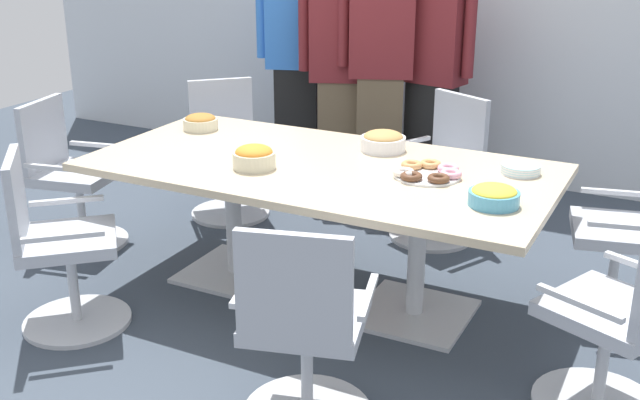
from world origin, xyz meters
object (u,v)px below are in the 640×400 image
(snack_bowl_chips_orange, at_px, (254,157))
(snack_bowl_pretzels, at_px, (200,122))
(snack_bowl_cookies, at_px, (383,141))
(donut_platter, at_px, (428,173))
(snack_bowl_chips_yellow, at_px, (494,195))
(plate_stack, at_px, (521,169))
(person_standing_2, at_px, (381,63))
(office_chair_2, at_px, (71,182))
(office_chair_0, at_px, (440,176))
(office_chair_3, at_px, (58,252))
(person_standing_0, at_px, (297,56))
(person_standing_1, at_px, (341,69))
(office_chair_1, at_px, (227,156))
(office_chair_6, at_px, (629,241))
(office_chair_5, at_px, (621,328))
(person_standing_3, at_px, (433,70))
(office_chair_4, at_px, (304,336))
(conference_table, at_px, (320,187))

(snack_bowl_chips_orange, height_order, snack_bowl_pretzels, snack_bowl_chips_orange)
(snack_bowl_cookies, height_order, donut_platter, snack_bowl_cookies)
(snack_bowl_chips_yellow, relative_size, plate_stack, 1.16)
(snack_bowl_chips_yellow, distance_m, plate_stack, 0.50)
(snack_bowl_chips_yellow, bearing_deg, person_standing_2, 126.09)
(office_chair_2, bearing_deg, office_chair_0, 107.99)
(office_chair_3, bearing_deg, office_chair_0, 104.39)
(person_standing_0, height_order, person_standing_1, person_standing_0)
(office_chair_1, height_order, snack_bowl_pretzels, office_chair_1)
(office_chair_3, bearing_deg, person_standing_2, 122.40)
(plate_stack, bearing_deg, office_chair_2, -171.89)
(office_chair_6, bearing_deg, plate_stack, 98.04)
(person_standing_2, distance_m, snack_bowl_cookies, 1.31)
(office_chair_6, bearing_deg, office_chair_1, 70.30)
(office_chair_1, distance_m, donut_platter, 1.90)
(office_chair_3, height_order, office_chair_5, same)
(office_chair_5, relative_size, snack_bowl_cookies, 3.69)
(person_standing_1, height_order, person_standing_3, person_standing_3)
(office_chair_5, distance_m, person_standing_3, 2.71)
(office_chair_2, bearing_deg, office_chair_1, 135.70)
(office_chair_5, height_order, donut_platter, office_chair_5)
(snack_bowl_chips_yellow, bearing_deg, office_chair_5, -21.05)
(office_chair_1, height_order, snack_bowl_chips_orange, office_chair_1)
(person_standing_2, relative_size, plate_stack, 9.61)
(office_chair_4, relative_size, snack_bowl_chips_yellow, 4.00)
(office_chair_4, height_order, office_chair_5, same)
(person_standing_1, bearing_deg, person_standing_2, 159.00)
(office_chair_1, relative_size, office_chair_5, 1.00)
(person_standing_3, height_order, plate_stack, person_standing_3)
(person_standing_1, relative_size, person_standing_3, 0.98)
(office_chair_4, distance_m, snack_bowl_chips_orange, 1.20)
(conference_table, height_order, snack_bowl_chips_yellow, snack_bowl_chips_yellow)
(snack_bowl_cookies, bearing_deg, donut_platter, -40.68)
(office_chair_1, relative_size, snack_bowl_chips_yellow, 4.00)
(person_standing_0, xyz_separation_m, snack_bowl_cookies, (1.25, -1.32, -0.16))
(office_chair_1, distance_m, snack_bowl_chips_yellow, 2.36)
(office_chair_5, xyz_separation_m, snack_bowl_chips_yellow, (-0.61, 0.23, 0.39))
(office_chair_0, relative_size, person_standing_3, 0.50)
(office_chair_2, height_order, person_standing_0, person_standing_0)
(office_chair_5, xyz_separation_m, office_chair_6, (-0.07, 0.94, 0.00))
(office_chair_6, distance_m, plate_stack, 0.68)
(office_chair_2, height_order, snack_bowl_pretzels, office_chair_2)
(snack_bowl_chips_yellow, relative_size, snack_bowl_chips_orange, 1.04)
(office_chair_1, height_order, snack_bowl_chips_yellow, office_chair_1)
(person_standing_0, relative_size, person_standing_1, 1.04)
(office_chair_0, relative_size, snack_bowl_chips_orange, 4.16)
(snack_bowl_cookies, bearing_deg, office_chair_3, -133.29)
(snack_bowl_chips_yellow, height_order, snack_bowl_pretzels, snack_bowl_pretzels)
(office_chair_6, distance_m, snack_bowl_chips_orange, 1.95)
(snack_bowl_chips_yellow, xyz_separation_m, donut_platter, (-0.40, 0.25, -0.03))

